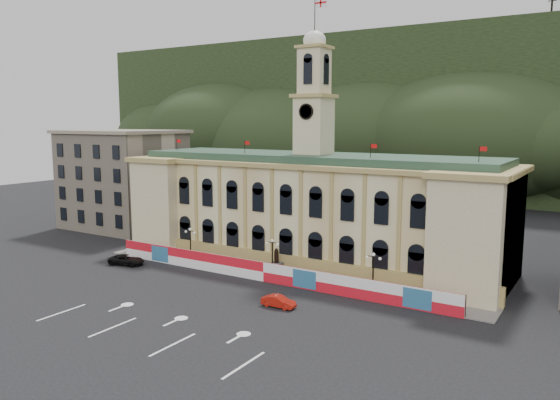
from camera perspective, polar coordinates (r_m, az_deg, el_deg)
The scene contains 13 objects.
ground at distance 59.21m, azimuth -9.96°, elevation -11.92°, with size 260.00×260.00×0.00m, color black.
lane_markings at distance 55.86m, azimuth -13.48°, elevation -13.28°, with size 26.00×10.00×0.02m, color white, non-canonical shape.
hill_ridge at distance 167.32m, azimuth 19.26°, elevation 7.52°, with size 230.00×80.00×64.00m.
city_hall at distance 79.26m, azimuth 3.35°, elevation -0.80°, with size 56.20×17.60×37.10m.
side_building_left at distance 108.57m, azimuth -16.09°, elevation 2.13°, with size 21.00×17.00×18.60m.
hoarding_fence at distance 70.12m, azimuth -1.63°, elevation -7.51°, with size 50.00×0.44×2.50m.
pavement at distance 72.64m, azimuth -0.48°, elevation -7.91°, with size 56.00×5.50×0.16m, color slate.
statue at distance 72.54m, azimuth -0.38°, elevation -7.02°, with size 1.40×1.40×3.72m.
lamp_left at distance 79.51m, azimuth -9.34°, elevation -4.37°, with size 1.96×0.44×5.15m.
lamp_center at distance 71.25m, azimuth -0.81°, elevation -5.74°, with size 1.96×0.44×5.15m.
lamp_right at distance 64.97m, azimuth 9.71°, elevation -7.24°, with size 1.96×0.44×5.15m.
red_sedan at distance 60.97m, azimuth -0.15°, elevation -10.55°, with size 3.95×1.48×1.29m, color #AF170C.
black_suv at distance 81.06m, azimuth -15.75°, elevation -6.04°, with size 5.56×3.58×1.43m, color black.
Camera 1 is at (37.52, -41.07, 20.30)m, focal length 35.00 mm.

